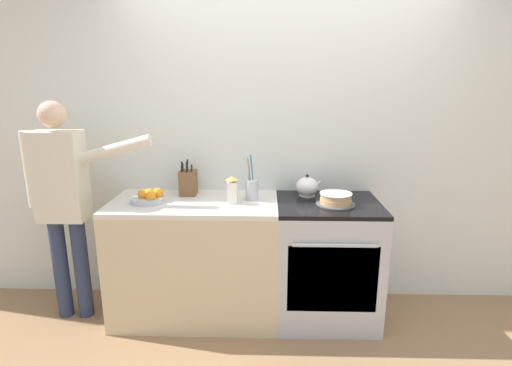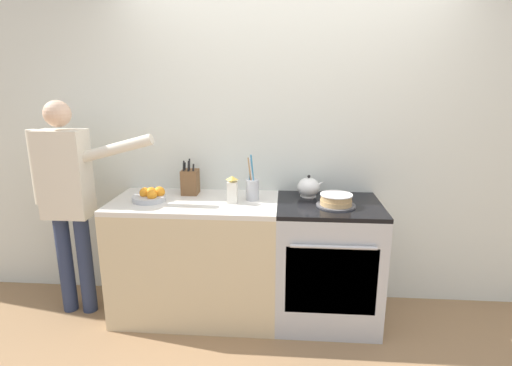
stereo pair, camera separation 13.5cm
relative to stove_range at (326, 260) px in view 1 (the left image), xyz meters
The scene contains 11 objects.
ground_plane 0.64m from the stove_range, 134.09° to the right, with size 16.00×16.00×0.00m, color #93704C.
wall_back 0.96m from the stove_range, 131.87° to the left, with size 8.00×0.04×2.60m.
counter_cabinet 0.99m from the stove_range, behind, with size 1.23×0.64×0.92m.
stove_range is the anchor object (origin of this frame).
layer_cake 0.50m from the stove_range, 54.48° to the right, with size 0.28×0.28×0.09m.
tea_kettle 0.58m from the stove_range, 129.04° to the left, with size 0.21×0.17×0.17m.
knife_block 1.21m from the stove_range, behind, with size 0.12×0.14×0.28m.
utensil_crock 0.78m from the stove_range, behind, with size 0.10×0.10×0.34m.
fruit_bowl 1.40m from the stove_range, behind, with size 0.24×0.24×0.10m.
milk_carton 0.89m from the stove_range, behind, with size 0.07×0.07×0.20m.
person_baker 1.99m from the stove_range, behind, with size 0.93×0.20×1.64m.
Camera 1 is at (-0.15, -2.47, 1.78)m, focal length 28.00 mm.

